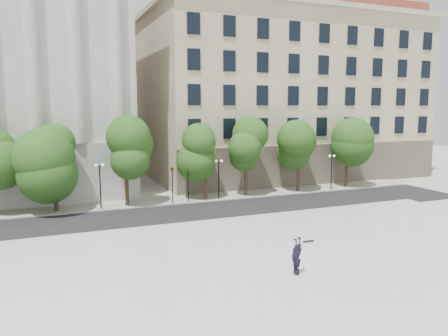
{
  "coord_description": "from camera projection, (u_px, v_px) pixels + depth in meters",
  "views": [
    {
      "loc": [
        -10.65,
        -18.01,
        9.4
      ],
      "look_at": [
        0.84,
        10.0,
        5.17
      ],
      "focal_mm": 35.0,
      "sensor_mm": 36.0,
      "label": 1
    }
  ],
  "objects": [
    {
      "name": "plaza",
      "position": [
        257.0,
        272.0,
        24.53
      ],
      "size": [
        44.0,
        22.0,
        0.45
      ],
      "primitive_type": "cube",
      "color": "silver",
      "rests_on": "ground"
    },
    {
      "name": "skateboard",
      "position": [
        308.0,
        241.0,
        29.22
      ],
      "size": [
        0.79,
        0.24,
        0.08
      ],
      "primitive_type": "cube",
      "rotation": [
        0.0,
        0.0,
        0.06
      ],
      "color": "black",
      "rests_on": "plaza"
    },
    {
      "name": "person_lying",
      "position": [
        296.0,
        269.0,
        23.52
      ],
      "size": [
        1.45,
        2.16,
        0.55
      ],
      "primitive_type": "imported",
      "rotation": [
        -1.54,
        0.0,
        0.39
      ],
      "color": "black",
      "rests_on": "plaza"
    },
    {
      "name": "street",
      "position": [
        181.0,
        215.0,
        38.3
      ],
      "size": [
        60.0,
        8.0,
        0.02
      ],
      "primitive_type": "cube",
      "color": "black",
      "rests_on": "ground"
    },
    {
      "name": "traffic_light_west",
      "position": [
        172.0,
        167.0,
        41.92
      ],
      "size": [
        0.47,
        1.69,
        4.17
      ],
      "color": "black",
      "rests_on": "ground"
    },
    {
      "name": "traffic_light_east",
      "position": [
        188.0,
        167.0,
        42.52
      ],
      "size": [
        0.9,
        1.64,
        4.15
      ],
      "color": "black",
      "rests_on": "ground"
    },
    {
      "name": "ground",
      "position": [
        284.0,
        297.0,
        21.81
      ],
      "size": [
        160.0,
        160.0,
        0.0
      ],
      "primitive_type": "plane",
      "color": "beige",
      "rests_on": "ground"
    },
    {
      "name": "street_trees",
      "position": [
        152.0,
        154.0,
        42.12
      ],
      "size": [
        47.07,
        4.86,
        7.41
      ],
      "color": "#382619",
      "rests_on": "ground"
    },
    {
      "name": "far_sidewalk",
      "position": [
        163.0,
        201.0,
        43.79
      ],
      "size": [
        60.0,
        4.0,
        0.12
      ],
      "primitive_type": "cube",
      "color": "#B4B2A6",
      "rests_on": "ground"
    },
    {
      "name": "lamp_posts",
      "position": [
        167.0,
        175.0,
        42.12
      ],
      "size": [
        37.41,
        0.28,
        4.41
      ],
      "color": "black",
      "rests_on": "ground"
    },
    {
      "name": "building_east",
      "position": [
        270.0,
        95.0,
        63.44
      ],
      "size": [
        36.0,
        26.15,
        23.0
      ],
      "color": "beige",
      "rests_on": "ground"
    }
  ]
}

